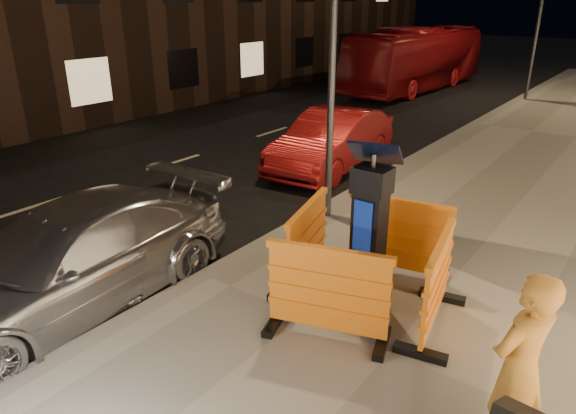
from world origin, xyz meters
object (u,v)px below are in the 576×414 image
Objects in this scene: parking_kiosk at (369,230)px; barrier_back at (398,237)px; car_silver at (78,303)px; barrier_kerbside at (307,243)px; bus_doubledecker at (414,90)px; barrier_bldgside at (437,284)px; man at (520,369)px; barrier_front at (328,293)px; car_red at (332,168)px.

parking_kiosk is 1.40× the size of barrier_back.
barrier_back is at bearing 42.50° from car_silver.
barrier_kerbside is 18.64m from bus_doubledecker.
barrier_bldgside is 4.84m from car_silver.
man is (2.20, -2.39, 0.32)m from barrier_back.
bus_doubledecker is at bearing 99.07° from car_silver.
barrier_back is at bearing 72.44° from barrier_front.
car_red is at bearing 122.09° from barrier_back.
car_silver is at bearing -176.48° from barrier_front.
barrier_kerbside is at bearing -89.95° from man.
bus_doubledecker is (-3.67, 19.85, 0.00)m from car_silver.
car_silver is 0.48× the size of bus_doubledecker.
barrier_front is at bearing 124.44° from barrier_bldgside.
parking_kiosk reaches higher than man.
barrier_front and barrier_bldgside have the same top height.
barrier_front is at bearing -99.56° from barrier_back.
barrier_back is at bearing -59.56° from barrier_kerbside.
bus_doubledecker is (-6.96, 16.68, -0.74)m from barrier_back.
car_red is (-0.42, 7.34, 0.00)m from car_silver.
barrier_back is at bearing -53.45° from car_red.
barrier_front is 0.84× the size of man.
barrier_front reaches higher than car_silver.
parking_kiosk reaches higher than barrier_bldgside.
man is at bearing -53.11° from car_red.
barrier_front and barrier_back have the same top height.
barrier_bldgside reaches higher than car_silver.
barrier_bldgside reaches higher than car_red.
barrier_kerbside is 0.35× the size of car_red.
barrier_kerbside is 1.90m from barrier_bldgside.
barrier_back is 0.15× the size of bus_doubledecker.
car_red is (-2.76, 5.12, -0.74)m from barrier_kerbside.
barrier_kerbside is at bearing -66.79° from car_red.
barrier_bldgside is 1.93m from man.
parking_kiosk is at bearing 32.57° from car_silver.
barrier_kerbside reaches higher than car_silver.
barrier_front is 2.28m from man.
barrier_back and barrier_bldgside have the same top height.
car_silver is 20.19m from bus_doubledecker.
barrier_bldgside is at bearing -54.56° from barrier_back.
car_red is at bearing 113.36° from parking_kiosk.
barrier_kerbside is (-0.95, 0.00, -0.47)m from parking_kiosk.
barrier_back is (0.00, 0.95, -0.47)m from parking_kiosk.
barrier_kerbside is at bearing 117.44° from barrier_front.
bus_doubledecker is (-6.96, 18.58, -0.74)m from barrier_front.
barrier_bldgside is at bearing -104.56° from barrier_kerbside.
parking_kiosk is 0.49× the size of car_red.
car_red is at bearing 103.87° from barrier_front.
barrier_front is 0.31× the size of car_silver.
bus_doubledecker reaches higher than barrier_back.
man reaches higher than barrier_kerbside.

